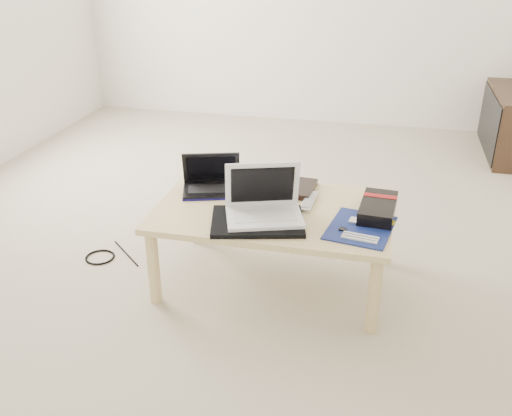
% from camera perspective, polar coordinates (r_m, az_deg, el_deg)
% --- Properties ---
extents(ground, '(4.00, 4.00, 0.00)m').
position_cam_1_polar(ground, '(3.59, -0.79, -0.20)').
color(ground, '#AFA68E').
rests_on(ground, ground).
extents(coffee_table, '(1.10, 0.70, 0.40)m').
position_cam_1_polar(coffee_table, '(2.71, 1.75, -0.94)').
color(coffee_table, '#DFC386').
rests_on(coffee_table, ground).
extents(book, '(0.29, 0.25, 0.03)m').
position_cam_1_polar(book, '(2.89, 3.07, 2.14)').
color(book, black).
rests_on(book, coffee_table).
extents(netbook, '(0.33, 0.28, 0.20)m').
position_cam_1_polar(netbook, '(2.87, -4.47, 2.53)').
color(netbook, black).
rests_on(netbook, coffee_table).
extents(tablet, '(0.29, 0.24, 0.01)m').
position_cam_1_polar(tablet, '(2.73, 0.75, 0.57)').
color(tablet, black).
rests_on(tablet, coffee_table).
extents(remote, '(0.06, 0.22, 0.02)m').
position_cam_1_polar(remote, '(2.74, 5.31, 0.65)').
color(remote, silver).
rests_on(remote, coffee_table).
extents(neoprene_sleeve, '(0.47, 0.39, 0.02)m').
position_cam_1_polar(neoprene_sleeve, '(2.54, 0.15, -1.33)').
color(neoprene_sleeve, black).
rests_on(neoprene_sleeve, coffee_table).
extents(white_laptop, '(0.39, 0.33, 0.24)m').
position_cam_1_polar(white_laptop, '(2.55, 0.78, 0.24)').
color(white_laptop, white).
rests_on(white_laptop, neoprene_sleeve).
extents(motherboard, '(0.32, 0.37, 0.02)m').
position_cam_1_polar(motherboard, '(2.54, 10.44, -1.96)').
color(motherboard, navy).
rests_on(motherboard, coffee_table).
extents(gpu_box, '(0.18, 0.32, 0.07)m').
position_cam_1_polar(gpu_box, '(2.67, 12.10, -0.03)').
color(gpu_box, black).
rests_on(gpu_box, coffee_table).
extents(cable_coil, '(0.12, 0.12, 0.01)m').
position_cam_1_polar(cable_coil, '(2.65, -1.16, -0.23)').
color(cable_coil, black).
rests_on(cable_coil, coffee_table).
extents(floor_cable_coil, '(0.20, 0.20, 0.01)m').
position_cam_1_polar(floor_cable_coil, '(3.17, -15.34, -4.76)').
color(floor_cable_coil, black).
rests_on(floor_cable_coil, ground).
extents(floor_cable_trail, '(0.24, 0.22, 0.01)m').
position_cam_1_polar(floor_cable_trail, '(3.18, -12.86, -4.44)').
color(floor_cable_trail, black).
rests_on(floor_cable_trail, ground).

